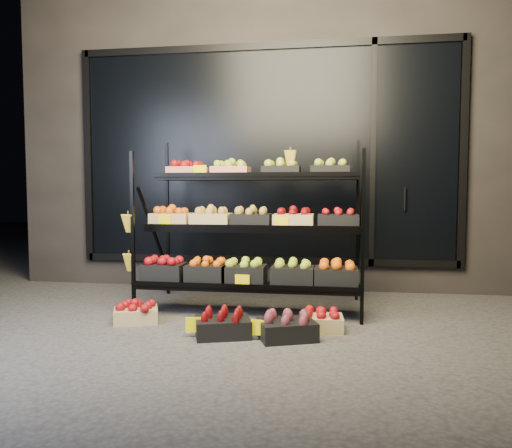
% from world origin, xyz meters
% --- Properties ---
extents(ground, '(24.00, 24.00, 0.00)m').
position_xyz_m(ground, '(0.00, 0.00, 0.00)').
color(ground, '#514F4C').
rests_on(ground, ground).
extents(building, '(6.00, 2.08, 3.50)m').
position_xyz_m(building, '(0.00, 2.59, 1.75)').
color(building, '#2D2826').
rests_on(building, ground).
extents(display_rack, '(2.18, 1.02, 1.66)m').
position_xyz_m(display_rack, '(-0.01, 0.60, 0.79)').
color(display_rack, black).
rests_on(display_rack, ground).
extents(tag_floor_a, '(0.13, 0.01, 0.12)m').
position_xyz_m(tag_floor_a, '(-0.29, -0.40, 0.06)').
color(tag_floor_a, '#EEDB00').
rests_on(tag_floor_a, ground).
extents(tag_floor_b, '(0.13, 0.01, 0.12)m').
position_xyz_m(tag_floor_b, '(0.23, -0.40, 0.06)').
color(tag_floor_b, '#EEDB00').
rests_on(tag_floor_b, ground).
extents(floor_crate_left, '(0.44, 0.38, 0.19)m').
position_xyz_m(floor_crate_left, '(-0.91, -0.05, 0.09)').
color(floor_crate_left, tan).
rests_on(floor_crate_left, ground).
extents(floor_crate_midleft, '(0.50, 0.43, 0.21)m').
position_xyz_m(floor_crate_midleft, '(-0.08, -0.34, 0.10)').
color(floor_crate_midleft, black).
rests_on(floor_crate_midleft, ground).
extents(floor_crate_midright, '(0.37, 0.28, 0.19)m').
position_xyz_m(floor_crate_midright, '(0.69, -0.05, 0.09)').
color(floor_crate_midright, tan).
rests_on(floor_crate_midright, ground).
extents(floor_crate_right, '(0.50, 0.44, 0.21)m').
position_xyz_m(floor_crate_right, '(0.43, -0.33, 0.10)').
color(floor_crate_right, black).
rests_on(floor_crate_right, ground).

